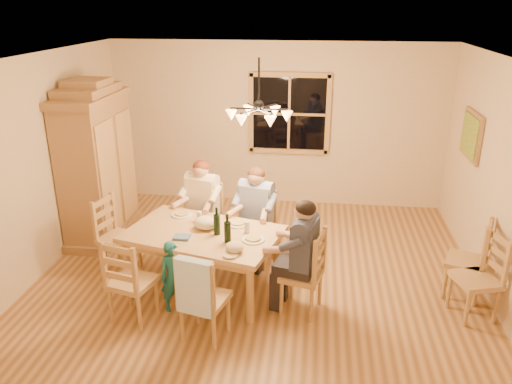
# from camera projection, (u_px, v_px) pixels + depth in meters

# --- Properties ---
(floor) EXTENTS (5.50, 5.50, 0.00)m
(floor) POSITION_uv_depth(u_px,v_px,m) (259.00, 272.00, 6.44)
(floor) COLOR brown
(floor) RESTS_ON ground
(ceiling) EXTENTS (5.50, 5.00, 0.02)m
(ceiling) POSITION_uv_depth(u_px,v_px,m) (259.00, 57.00, 5.46)
(ceiling) COLOR white
(ceiling) RESTS_ON wall_back
(wall_back) EXTENTS (5.50, 0.02, 2.70)m
(wall_back) POSITION_uv_depth(u_px,v_px,m) (277.00, 125.00, 8.26)
(wall_back) COLOR beige
(wall_back) RESTS_ON floor
(wall_left) EXTENTS (0.02, 5.00, 2.70)m
(wall_left) POSITION_uv_depth(u_px,v_px,m) (42.00, 165.00, 6.27)
(wall_left) COLOR beige
(wall_left) RESTS_ON floor
(wall_right) EXTENTS (0.02, 5.00, 2.70)m
(wall_right) POSITION_uv_depth(u_px,v_px,m) (500.00, 184.00, 5.63)
(wall_right) COLOR beige
(wall_right) RESTS_ON floor
(window) EXTENTS (1.30, 0.06, 1.30)m
(window) POSITION_uv_depth(u_px,v_px,m) (289.00, 114.00, 8.14)
(window) COLOR black
(window) RESTS_ON wall_back
(painting) EXTENTS (0.06, 0.78, 0.64)m
(painting) POSITION_uv_depth(u_px,v_px,m) (471.00, 135.00, 6.65)
(painting) COLOR #976A41
(painting) RESTS_ON wall_right
(chandelier) EXTENTS (0.77, 0.68, 0.71)m
(chandelier) POSITION_uv_depth(u_px,v_px,m) (259.00, 113.00, 5.69)
(chandelier) COLOR black
(chandelier) RESTS_ON ceiling
(armoire) EXTENTS (0.66, 1.40, 2.30)m
(armoire) POSITION_uv_depth(u_px,v_px,m) (98.00, 167.00, 7.11)
(armoire) COLOR #976A41
(armoire) RESTS_ON floor
(dining_table) EXTENTS (1.96, 1.47, 0.76)m
(dining_table) POSITION_uv_depth(u_px,v_px,m) (203.00, 240.00, 5.86)
(dining_table) COLOR tan
(dining_table) RESTS_ON floor
(chair_far_left) EXTENTS (0.53, 0.52, 0.99)m
(chair_far_left) POSITION_uv_depth(u_px,v_px,m) (203.00, 232.00, 6.85)
(chair_far_left) COLOR tan
(chair_far_left) RESTS_ON floor
(chair_far_right) EXTENTS (0.53, 0.52, 0.99)m
(chair_far_right) POSITION_uv_depth(u_px,v_px,m) (256.00, 242.00, 6.58)
(chair_far_right) COLOR tan
(chair_far_right) RESTS_ON floor
(chair_near_left) EXTENTS (0.53, 0.52, 0.99)m
(chair_near_left) POSITION_uv_depth(u_px,v_px,m) (133.00, 294.00, 5.42)
(chair_near_left) COLOR tan
(chair_near_left) RESTS_ON floor
(chair_near_right) EXTENTS (0.53, 0.52, 0.99)m
(chair_near_right) POSITION_uv_depth(u_px,v_px,m) (205.00, 311.00, 5.12)
(chair_near_right) COLOR tan
(chair_near_right) RESTS_ON floor
(chair_end_left) EXTENTS (0.52, 0.53, 0.99)m
(chair_end_left) POSITION_uv_depth(u_px,v_px,m) (120.00, 249.00, 6.40)
(chair_end_left) COLOR tan
(chair_end_left) RESTS_ON floor
(chair_end_right) EXTENTS (0.52, 0.53, 0.99)m
(chair_end_right) POSITION_uv_depth(u_px,v_px,m) (301.00, 286.00, 5.57)
(chair_end_right) COLOR tan
(chair_end_right) RESTS_ON floor
(adult_woman) EXTENTS (0.47, 0.50, 0.87)m
(adult_woman) POSITION_uv_depth(u_px,v_px,m) (202.00, 196.00, 6.66)
(adult_woman) COLOR beige
(adult_woman) RESTS_ON floor
(adult_plaid_man) EXTENTS (0.47, 0.50, 0.87)m
(adult_plaid_man) POSITION_uv_depth(u_px,v_px,m) (256.00, 204.00, 6.39)
(adult_plaid_man) COLOR #355393
(adult_plaid_man) RESTS_ON floor
(adult_slate_man) EXTENTS (0.50, 0.47, 0.87)m
(adult_slate_man) POSITION_uv_depth(u_px,v_px,m) (303.00, 243.00, 5.37)
(adult_slate_man) COLOR #39415C
(adult_slate_man) RESTS_ON floor
(towel) EXTENTS (0.39, 0.19, 0.58)m
(towel) POSITION_uv_depth(u_px,v_px,m) (195.00, 287.00, 4.81)
(towel) COLOR #B7D5F7
(towel) RESTS_ON chair_near_right
(wine_bottle_a) EXTENTS (0.08, 0.08, 0.33)m
(wine_bottle_a) POSITION_uv_depth(u_px,v_px,m) (217.00, 221.00, 5.70)
(wine_bottle_a) COLOR black
(wine_bottle_a) RESTS_ON dining_table
(wine_bottle_b) EXTENTS (0.08, 0.08, 0.33)m
(wine_bottle_b) POSITION_uv_depth(u_px,v_px,m) (227.00, 228.00, 5.52)
(wine_bottle_b) COLOR black
(wine_bottle_b) RESTS_ON dining_table
(plate_woman) EXTENTS (0.26, 0.26, 0.02)m
(plate_woman) POSITION_uv_depth(u_px,v_px,m) (182.00, 215.00, 6.26)
(plate_woman) COLOR white
(plate_woman) RESTS_ON dining_table
(plate_plaid) EXTENTS (0.26, 0.26, 0.02)m
(plate_plaid) POSITION_uv_depth(u_px,v_px,m) (238.00, 224.00, 6.00)
(plate_plaid) COLOR white
(plate_plaid) RESTS_ON dining_table
(plate_slate) EXTENTS (0.26, 0.26, 0.02)m
(plate_slate) POSITION_uv_depth(u_px,v_px,m) (253.00, 240.00, 5.61)
(plate_slate) COLOR white
(plate_slate) RESTS_ON dining_table
(wine_glass_a) EXTENTS (0.06, 0.06, 0.14)m
(wine_glass_a) POSITION_uv_depth(u_px,v_px,m) (199.00, 217.00, 6.05)
(wine_glass_a) COLOR silver
(wine_glass_a) RESTS_ON dining_table
(wine_glass_b) EXTENTS (0.06, 0.06, 0.14)m
(wine_glass_b) POSITION_uv_depth(u_px,v_px,m) (247.00, 227.00, 5.77)
(wine_glass_b) COLOR silver
(wine_glass_b) RESTS_ON dining_table
(cap) EXTENTS (0.20, 0.20, 0.11)m
(cap) POSITION_uv_depth(u_px,v_px,m) (235.00, 247.00, 5.34)
(cap) COLOR #C8B785
(cap) RESTS_ON dining_table
(napkin) EXTENTS (0.21, 0.18, 0.03)m
(napkin) POSITION_uv_depth(u_px,v_px,m) (182.00, 237.00, 5.65)
(napkin) COLOR slate
(napkin) RESTS_ON dining_table
(cloth_bundle) EXTENTS (0.28, 0.22, 0.15)m
(cloth_bundle) POSITION_uv_depth(u_px,v_px,m) (206.00, 223.00, 5.86)
(cloth_bundle) COLOR beige
(cloth_bundle) RESTS_ON dining_table
(child) EXTENTS (0.36, 0.34, 0.83)m
(child) POSITION_uv_depth(u_px,v_px,m) (173.00, 276.00, 5.55)
(child) COLOR #1B6D7C
(child) RESTS_ON floor
(chair_spare_front) EXTENTS (0.53, 0.54, 0.99)m
(chair_spare_front) POSITION_uv_depth(u_px,v_px,m) (473.00, 292.00, 5.46)
(chair_spare_front) COLOR tan
(chair_spare_front) RESTS_ON floor
(chair_spare_back) EXTENTS (0.55, 0.56, 0.99)m
(chair_spare_back) POSITION_uv_depth(u_px,v_px,m) (464.00, 273.00, 5.84)
(chair_spare_back) COLOR tan
(chair_spare_back) RESTS_ON floor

